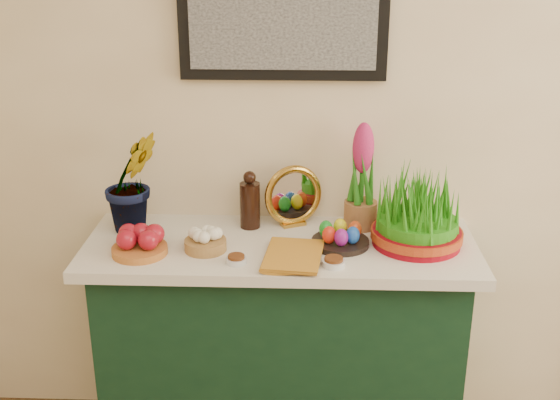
{
  "coord_description": "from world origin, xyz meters",
  "views": [
    {
      "loc": [
        -0.4,
        -0.29,
        1.93
      ],
      "look_at": [
        -0.49,
        1.95,
        1.07
      ],
      "focal_mm": 45.0,
      "sensor_mm": 36.0,
      "label": 1
    }
  ],
  "objects_px": {
    "mirror": "(293,196)",
    "sideboard": "(281,353)",
    "wheatgrass_sabzeh": "(418,214)",
    "hyacinth_green": "(131,166)",
    "book": "(265,254)"
  },
  "relations": [
    {
      "from": "book",
      "to": "mirror",
      "type": "bearing_deg",
      "value": 79.84
    },
    {
      "from": "hyacinth_green",
      "to": "mirror",
      "type": "distance_m",
      "value": 0.61
    },
    {
      "from": "mirror",
      "to": "sideboard",
      "type": "bearing_deg",
      "value": -103.88
    },
    {
      "from": "sideboard",
      "to": "hyacinth_green",
      "type": "xyz_separation_m",
      "value": [
        -0.54,
        0.09,
        0.71
      ]
    },
    {
      "from": "mirror",
      "to": "wheatgrass_sabzeh",
      "type": "bearing_deg",
      "value": -21.0
    },
    {
      "from": "sideboard",
      "to": "mirror",
      "type": "distance_m",
      "value": 0.6
    },
    {
      "from": "wheatgrass_sabzeh",
      "to": "book",
      "type": "bearing_deg",
      "value": -165.61
    },
    {
      "from": "hyacinth_green",
      "to": "book",
      "type": "bearing_deg",
      "value": -60.76
    },
    {
      "from": "sideboard",
      "to": "hyacinth_green",
      "type": "relative_size",
      "value": 2.61
    },
    {
      "from": "sideboard",
      "to": "mirror",
      "type": "bearing_deg",
      "value": 76.12
    },
    {
      "from": "mirror",
      "to": "book",
      "type": "bearing_deg",
      "value": -106.26
    },
    {
      "from": "hyacinth_green",
      "to": "mirror",
      "type": "bearing_deg",
      "value": -28.58
    },
    {
      "from": "hyacinth_green",
      "to": "book",
      "type": "height_order",
      "value": "hyacinth_green"
    },
    {
      "from": "mirror",
      "to": "book",
      "type": "height_order",
      "value": "mirror"
    },
    {
      "from": "mirror",
      "to": "book",
      "type": "xyz_separation_m",
      "value": [
        -0.09,
        -0.3,
        -0.09
      ]
    }
  ]
}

